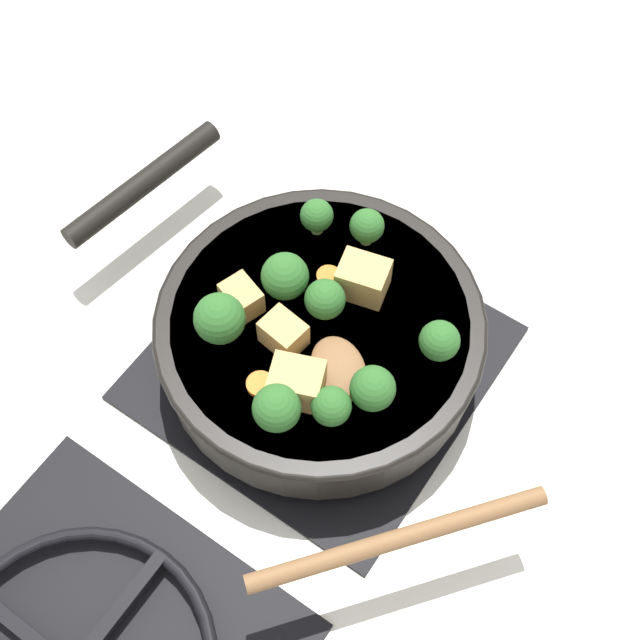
# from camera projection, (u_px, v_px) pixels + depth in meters

# --- Properties ---
(ground_plane) EXTENTS (2.40, 2.40, 0.00)m
(ground_plane) POSITION_uv_depth(u_px,v_px,m) (320.00, 363.00, 0.90)
(ground_plane) COLOR silver
(front_burner_grate) EXTENTS (0.31, 0.31, 0.03)m
(front_burner_grate) POSITION_uv_depth(u_px,v_px,m) (320.00, 358.00, 0.89)
(front_burner_grate) COLOR black
(front_burner_grate) RESTS_ON ground_plane
(skillet_pan) EXTENTS (0.43, 0.31, 0.06)m
(skillet_pan) POSITION_uv_depth(u_px,v_px,m) (318.00, 332.00, 0.85)
(skillet_pan) COLOR black
(skillet_pan) RESTS_ON front_burner_grate
(wooden_spoon) EXTENTS (0.25, 0.24, 0.02)m
(wooden_spoon) POSITION_uv_depth(u_px,v_px,m) (372.00, 464.00, 0.75)
(wooden_spoon) COLOR brown
(wooden_spoon) RESTS_ON skillet_pan
(tofu_cube_center_large) EXTENTS (0.05, 0.05, 0.04)m
(tofu_cube_center_large) POSITION_uv_depth(u_px,v_px,m) (363.00, 279.00, 0.83)
(tofu_cube_center_large) COLOR tan
(tofu_cube_center_large) RESTS_ON skillet_pan
(tofu_cube_near_handle) EXTENTS (0.04, 0.04, 0.03)m
(tofu_cube_near_handle) POSITION_uv_depth(u_px,v_px,m) (242.00, 298.00, 0.82)
(tofu_cube_near_handle) COLOR tan
(tofu_cube_near_handle) RESTS_ON skillet_pan
(tofu_cube_east_chunk) EXTENTS (0.06, 0.05, 0.04)m
(tofu_cube_east_chunk) POSITION_uv_depth(u_px,v_px,m) (297.00, 383.00, 0.77)
(tofu_cube_east_chunk) COLOR tan
(tofu_cube_east_chunk) RESTS_ON skillet_pan
(tofu_cube_west_chunk) EXTENTS (0.04, 0.04, 0.03)m
(tofu_cube_west_chunk) POSITION_uv_depth(u_px,v_px,m) (283.00, 334.00, 0.80)
(tofu_cube_west_chunk) COLOR tan
(tofu_cube_west_chunk) RESTS_ON skillet_pan
(broccoli_floret_near_spoon) EXTENTS (0.04, 0.04, 0.05)m
(broccoli_floret_near_spoon) POSITION_uv_depth(u_px,v_px,m) (373.00, 389.00, 0.76)
(broccoli_floret_near_spoon) COLOR #709956
(broccoli_floret_near_spoon) RESTS_ON skillet_pan
(broccoli_floret_center_top) EXTENTS (0.04, 0.04, 0.05)m
(broccoli_floret_center_top) POSITION_uv_depth(u_px,v_px,m) (277.00, 408.00, 0.75)
(broccoli_floret_center_top) COLOR #709956
(broccoli_floret_center_top) RESTS_ON skillet_pan
(broccoli_floret_east_rim) EXTENTS (0.04, 0.04, 0.05)m
(broccoli_floret_east_rim) POSITION_uv_depth(u_px,v_px,m) (326.00, 300.00, 0.81)
(broccoli_floret_east_rim) COLOR #709956
(broccoli_floret_east_rim) RESTS_ON skillet_pan
(broccoli_floret_west_rim) EXTENTS (0.04, 0.04, 0.04)m
(broccoli_floret_west_rim) POSITION_uv_depth(u_px,v_px,m) (439.00, 341.00, 0.79)
(broccoli_floret_west_rim) COLOR #709956
(broccoli_floret_west_rim) RESTS_ON skillet_pan
(broccoli_floret_north_edge) EXTENTS (0.05, 0.05, 0.05)m
(broccoli_floret_north_edge) POSITION_uv_depth(u_px,v_px,m) (220.00, 319.00, 0.79)
(broccoli_floret_north_edge) COLOR #709956
(broccoli_floret_north_edge) RESTS_ON skillet_pan
(broccoli_floret_south_cluster) EXTENTS (0.04, 0.04, 0.05)m
(broccoli_floret_south_cluster) POSITION_uv_depth(u_px,v_px,m) (285.00, 277.00, 0.82)
(broccoli_floret_south_cluster) COLOR #709956
(broccoli_floret_south_cluster) RESTS_ON skillet_pan
(broccoli_floret_mid_floret) EXTENTS (0.03, 0.03, 0.04)m
(broccoli_floret_mid_floret) POSITION_uv_depth(u_px,v_px,m) (367.00, 226.00, 0.85)
(broccoli_floret_mid_floret) COLOR #709956
(broccoli_floret_mid_floret) RESTS_ON skillet_pan
(broccoli_floret_small_inner) EXTENTS (0.04, 0.04, 0.04)m
(broccoli_floret_small_inner) POSITION_uv_depth(u_px,v_px,m) (331.00, 407.00, 0.75)
(broccoli_floret_small_inner) COLOR #709956
(broccoli_floret_small_inner) RESTS_ON skillet_pan
(broccoli_floret_tall_stem) EXTENTS (0.03, 0.03, 0.04)m
(broccoli_floret_tall_stem) POSITION_uv_depth(u_px,v_px,m) (317.00, 216.00, 0.86)
(broccoli_floret_tall_stem) COLOR #709956
(broccoli_floret_tall_stem) RESTS_ON skillet_pan
(carrot_slice_orange_thin) EXTENTS (0.03, 0.03, 0.01)m
(carrot_slice_orange_thin) POSITION_uv_depth(u_px,v_px,m) (260.00, 384.00, 0.79)
(carrot_slice_orange_thin) COLOR orange
(carrot_slice_orange_thin) RESTS_ON skillet_pan
(carrot_slice_near_center) EXTENTS (0.02, 0.02, 0.01)m
(carrot_slice_near_center) POSITION_uv_depth(u_px,v_px,m) (329.00, 276.00, 0.85)
(carrot_slice_near_center) COLOR orange
(carrot_slice_near_center) RESTS_ON skillet_pan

